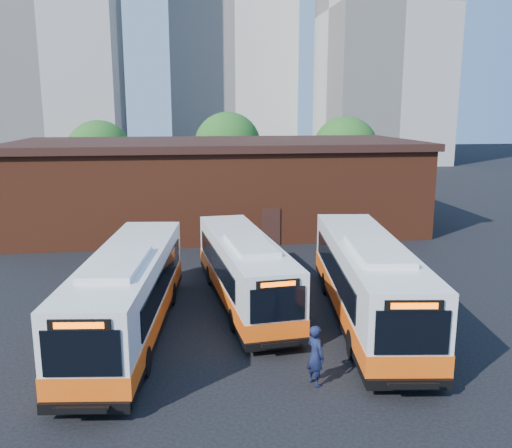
{
  "coord_description": "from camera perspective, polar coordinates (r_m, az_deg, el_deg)",
  "views": [
    {
      "loc": [
        -2.56,
        -19.39,
        8.58
      ],
      "look_at": [
        1.18,
        7.78,
        2.76
      ],
      "focal_mm": 38.0,
      "sensor_mm": 36.0,
      "label": 1
    }
  ],
  "objects": [
    {
      "name": "tree_mid",
      "position": [
        53.7,
        -2.99,
        8.22
      ],
      "size": [
        6.56,
        6.56,
        8.36
      ],
      "color": "#382314",
      "rests_on": "ground"
    },
    {
      "name": "bus_east",
      "position": [
        22.75,
        11.63,
        -6.17
      ],
      "size": [
        4.2,
        13.06,
        3.51
      ],
      "rotation": [
        0.0,
        0.0,
        -0.13
      ],
      "color": "white",
      "rests_on": "ground"
    },
    {
      "name": "depot_building",
      "position": [
        39.83,
        -4.1,
        4.27
      ],
      "size": [
        28.6,
        12.6,
        6.4
      ],
      "color": "#612917",
      "rests_on": "ground"
    },
    {
      "name": "transit_worker",
      "position": [
        17.66,
        6.26,
        -13.57
      ],
      "size": [
        0.73,
        0.85,
        1.98
      ],
      "primitive_type": "imported",
      "rotation": [
        0.0,
        0.0,
        2.0
      ],
      "color": "#121936",
      "rests_on": "ground"
    },
    {
      "name": "bus_mideast",
      "position": [
        24.37,
        -1.27,
        -5.1
      ],
      "size": [
        3.5,
        11.7,
        3.15
      ],
      "rotation": [
        0.0,
        0.0,
        0.1
      ],
      "color": "white",
      "rests_on": "ground"
    },
    {
      "name": "tower_right",
      "position": [
        94.59,
        13.33,
        21.27
      ],
      "size": [
        18.0,
        18.0,
        49.2
      ],
      "color": "#B3ADA4",
      "rests_on": "ground"
    },
    {
      "name": "tree_west",
      "position": [
        52.08,
        -16.17,
        7.17
      ],
      "size": [
        6.0,
        6.0,
        7.65
      ],
      "color": "#382314",
      "rests_on": "ground"
    },
    {
      "name": "ground",
      "position": [
        21.36,
        -0.3,
        -11.71
      ],
      "size": [
        220.0,
        220.0,
        0.0
      ],
      "primitive_type": "plane",
      "color": "black"
    },
    {
      "name": "bus_midwest",
      "position": [
        21.5,
        -13.27,
        -7.43
      ],
      "size": [
        4.0,
        12.76,
        3.43
      ],
      "rotation": [
        0.0,
        0.0,
        -0.12
      ],
      "color": "white",
      "rests_on": "ground"
    },
    {
      "name": "tree_east",
      "position": [
        52.88,
        9.38,
        7.75
      ],
      "size": [
        6.24,
        6.24,
        7.96
      ],
      "color": "#382314",
      "rests_on": "ground"
    }
  ]
}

